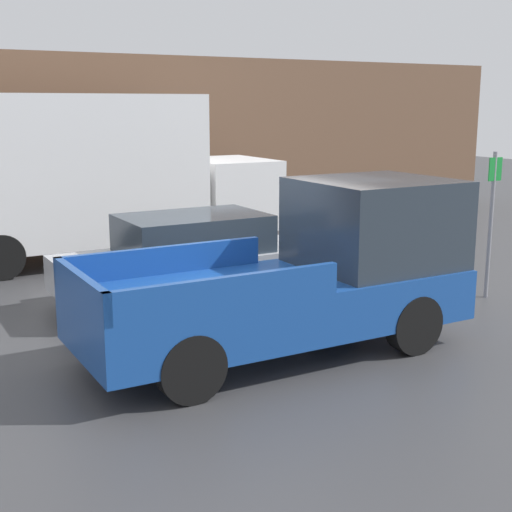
# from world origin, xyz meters

# --- Properties ---
(ground_plane) EXTENTS (60.00, 60.00, 0.00)m
(ground_plane) POSITION_xyz_m (0.00, 0.00, 0.00)
(ground_plane) COLOR #3D3D3F
(building_wall) EXTENTS (28.00, 0.15, 4.64)m
(building_wall) POSITION_xyz_m (0.00, 9.57, 2.32)
(building_wall) COLOR brown
(building_wall) RESTS_ON ground
(pickup_truck) EXTENTS (5.39, 2.10, 2.32)m
(pickup_truck) POSITION_xyz_m (-0.02, -0.93, 1.07)
(pickup_truck) COLOR #194799
(pickup_truck) RESTS_ON ground
(car) EXTENTS (4.40, 1.83, 1.52)m
(car) POSITION_xyz_m (-0.55, 2.02, 0.79)
(car) COLOR #B7BABF
(car) RESTS_ON ground
(delivery_truck) EXTENTS (8.36, 2.53, 3.57)m
(delivery_truck) POSITION_xyz_m (-1.23, 6.42, 1.88)
(delivery_truck) COLOR white
(delivery_truck) RESTS_ON ground
(parking_sign) EXTENTS (0.30, 0.07, 2.57)m
(parking_sign) POSITION_xyz_m (4.18, -0.27, 1.44)
(parking_sign) COLOR gray
(parking_sign) RESTS_ON ground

